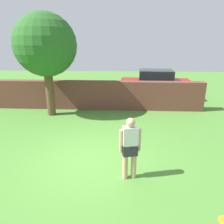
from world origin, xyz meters
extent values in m
plane|color=#4C8433|center=(0.00, 0.00, 0.00)|extent=(40.00, 40.00, 0.00)
cube|color=brown|center=(-1.50, 5.00, 0.72)|extent=(12.89, 0.50, 1.45)
cylinder|color=brown|center=(-2.46, 3.93, 1.22)|extent=(0.38, 0.38, 2.44)
sphere|color=#286023|center=(-2.46, 3.93, 3.19)|extent=(2.72, 2.72, 2.72)
cylinder|color=tan|center=(1.02, -0.84, 0.42)|extent=(0.14, 0.14, 0.85)
cylinder|color=tan|center=(1.23, -0.80, 0.42)|extent=(0.14, 0.14, 0.85)
cube|color=#2D2D38|center=(1.13, -0.82, 0.80)|extent=(0.40, 0.29, 0.28)
cube|color=silver|center=(1.13, -0.82, 1.12)|extent=(0.40, 0.29, 0.55)
sphere|color=tan|center=(1.13, -0.82, 1.51)|extent=(0.22, 0.22, 0.22)
cylinder|color=tan|center=(0.91, -0.86, 1.05)|extent=(0.09, 0.09, 0.58)
cylinder|color=tan|center=(1.35, -0.78, 1.05)|extent=(0.09, 0.09, 0.58)
cube|color=#A51111|center=(2.90, 7.47, 0.72)|extent=(4.29, 1.92, 0.80)
cube|color=#1E2328|center=(2.90, 7.47, 1.42)|extent=(2.08, 1.61, 0.60)
cylinder|color=black|center=(4.30, 8.25, 0.32)|extent=(0.65, 0.25, 0.64)
cylinder|color=black|center=(4.21, 6.55, 0.32)|extent=(0.65, 0.25, 0.64)
cylinder|color=black|center=(1.58, 8.39, 0.32)|extent=(0.65, 0.25, 0.64)
cylinder|color=black|center=(1.49, 6.70, 0.32)|extent=(0.65, 0.25, 0.64)
camera|label=1|loc=(0.94, -5.40, 3.29)|focal=33.53mm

